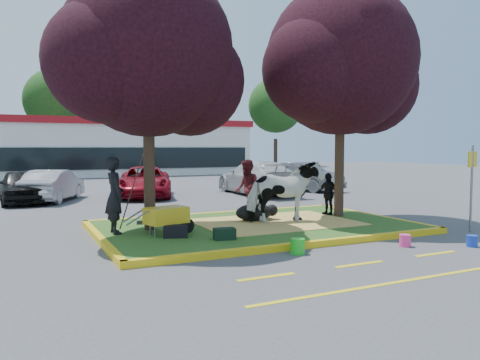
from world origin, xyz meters
name	(u,v)px	position (x,y,z in m)	size (l,w,h in m)	color
ground	(256,229)	(0.00, 0.00, 0.00)	(90.00, 90.00, 0.00)	#424244
median_island	(256,227)	(0.00, 0.00, 0.07)	(8.00, 5.00, 0.15)	#224A17
curb_near	(311,244)	(0.00, -2.58, 0.07)	(8.30, 0.16, 0.15)	gold
curb_far	(219,214)	(0.00, 2.58, 0.07)	(8.30, 0.16, 0.15)	gold
curb_left	(100,239)	(-4.08, 0.00, 0.07)	(0.16, 5.30, 0.15)	gold
curb_right	(374,217)	(4.08, 0.00, 0.07)	(0.16, 5.30, 0.15)	gold
straw_bedding	(275,222)	(0.60, 0.00, 0.15)	(4.20, 3.00, 0.01)	#E4C05D
tree_purple_left	(149,59)	(-2.78, 0.38, 4.36)	(5.06, 4.20, 6.51)	black
tree_purple_right	(342,67)	(2.92, 0.18, 4.56)	(5.30, 4.40, 6.82)	black
fire_lane_stripe_a	(267,277)	(-2.00, -4.20, 0.00)	(1.10, 0.12, 0.01)	yellow
fire_lane_stripe_b	(359,264)	(0.00, -4.20, 0.00)	(1.10, 0.12, 0.01)	yellow
fire_lane_stripe_c	(436,254)	(2.00, -4.20, 0.00)	(1.10, 0.12, 0.01)	yellow
fire_lane_long	(407,281)	(0.00, -5.40, 0.00)	(6.00, 0.10, 0.01)	yellow
retail_building	(120,147)	(2.00, 27.98, 2.25)	(20.40, 8.40, 4.40)	silver
treeline	(91,92)	(1.23, 37.61, 7.73)	(46.58, 7.80, 14.63)	black
cow	(284,192)	(0.77, -0.17, 1.00)	(0.92, 2.01, 1.70)	silver
calf	(254,212)	(0.19, 0.48, 0.39)	(1.11, 0.63, 0.48)	black
handler	(115,195)	(-3.69, 0.22, 1.07)	(0.67, 0.44, 1.83)	black
visitor_a	(247,189)	(0.28, 1.13, 1.00)	(0.83, 0.65, 1.71)	#4E161C
visitor_b	(328,194)	(2.75, 0.54, 0.79)	(0.75, 0.31, 1.29)	black
wheelbarrow	(167,216)	(-2.62, -0.45, 0.60)	(1.73, 0.80, 0.65)	black
gear_bag_dark	(176,231)	(-2.54, -0.88, 0.29)	(0.55, 0.30, 0.28)	black
gear_bag_green	(224,234)	(-1.64, -1.59, 0.28)	(0.48, 0.30, 0.25)	black
sign_post	(472,179)	(4.88, -2.76, 1.38)	(0.32, 0.06, 2.26)	slate
bucket_green	(298,246)	(-0.58, -2.95, 0.16)	(0.30, 0.30, 0.32)	green
bucket_pink	(405,241)	(1.98, -3.38, 0.14)	(0.25, 0.25, 0.27)	#F13581
bucket_blue	(472,241)	(3.30, -4.04, 0.13)	(0.24, 0.24, 0.26)	#1736B8
car_black	(22,186)	(-5.61, 9.36, 0.67)	(1.58, 3.93, 1.34)	black
car_silver	(53,185)	(-4.43, 9.46, 0.65)	(1.38, 3.95, 1.30)	#929499
car_red	(144,182)	(-0.65, 9.48, 0.68)	(2.25, 4.88, 1.36)	maroon
car_white	(256,178)	(4.42, 8.40, 0.78)	(2.19, 5.40, 1.57)	silver
car_grey	(302,177)	(7.39, 9.02, 0.72)	(1.53, 4.38, 1.44)	#585B60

